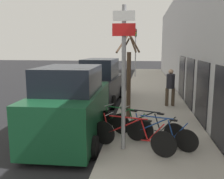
# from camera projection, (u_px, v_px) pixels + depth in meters

# --- Properties ---
(ground_plane) EXTENTS (80.00, 80.00, 0.00)m
(ground_plane) POSITION_uv_depth(u_px,v_px,m) (105.00, 101.00, 13.69)
(ground_plane) COLOR black
(sidewalk_curb) EXTENTS (3.20, 32.00, 0.15)m
(sidewalk_curb) POSITION_uv_depth(u_px,v_px,m) (151.00, 92.00, 16.08)
(sidewalk_curb) COLOR #ADA89E
(sidewalk_curb) RESTS_ON ground
(building_facade) EXTENTS (0.23, 32.00, 6.50)m
(building_facade) POSITION_uv_depth(u_px,v_px,m) (181.00, 42.00, 15.24)
(building_facade) COLOR #BCBCC1
(building_facade) RESTS_ON ground
(signpost) EXTENTS (0.59, 0.13, 3.81)m
(signpost) POSITION_uv_depth(u_px,v_px,m) (124.00, 74.00, 6.53)
(signpost) COLOR #939399
(signpost) RESTS_ON sidewalk_curb
(bicycle_0) EXTENTS (2.28, 0.94, 0.94)m
(bicycle_0) POSITION_uv_depth(u_px,v_px,m) (132.00, 136.00, 6.70)
(bicycle_0) COLOR black
(bicycle_0) RESTS_ON sidewalk_curb
(bicycle_1) EXTENTS (1.95, 0.97, 0.86)m
(bicycle_1) POSITION_uv_depth(u_px,v_px,m) (160.00, 133.00, 7.00)
(bicycle_1) COLOR black
(bicycle_1) RESTS_ON sidewalk_curb
(bicycle_2) EXTENTS (2.21, 1.16, 0.92)m
(bicycle_2) POSITION_uv_depth(u_px,v_px,m) (146.00, 127.00, 7.49)
(bicycle_2) COLOR black
(bicycle_2) RESTS_ON sidewalk_curb
(bicycle_3) EXTENTS (1.87, 1.24, 0.88)m
(bicycle_3) POSITION_uv_depth(u_px,v_px,m) (124.00, 123.00, 7.96)
(bicycle_3) COLOR black
(bicycle_3) RESTS_ON sidewalk_curb
(parked_car_0) EXTENTS (2.17, 4.46, 2.33)m
(parked_car_0) POSITION_uv_depth(u_px,v_px,m) (71.00, 106.00, 7.86)
(parked_car_0) COLOR #144728
(parked_car_0) RESTS_ON ground
(parked_car_1) EXTENTS (2.12, 4.74, 2.31)m
(parked_car_1) POSITION_uv_depth(u_px,v_px,m) (101.00, 83.00, 13.16)
(parked_car_1) COLOR black
(parked_car_1) RESTS_ON ground
(pedestrian_near) EXTENTS (0.45, 0.39, 1.75)m
(pedestrian_near) POSITION_uv_depth(u_px,v_px,m) (170.00, 85.00, 11.74)
(pedestrian_near) COLOR #4C3D2D
(pedestrian_near) RESTS_ON sidewalk_curb
(street_tree) EXTENTS (0.86, 1.88, 3.32)m
(street_tree) POSITION_uv_depth(u_px,v_px,m) (129.00, 77.00, 9.74)
(street_tree) COLOR #4C3828
(street_tree) RESTS_ON sidewalk_curb
(traffic_light) EXTENTS (0.20, 0.30, 4.50)m
(traffic_light) POSITION_uv_depth(u_px,v_px,m) (136.00, 46.00, 23.13)
(traffic_light) COLOR #939399
(traffic_light) RESTS_ON sidewalk_curb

